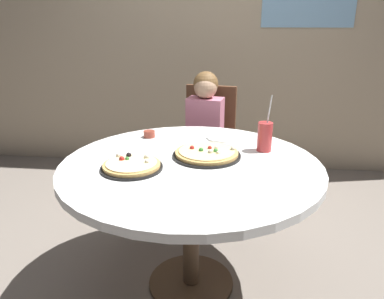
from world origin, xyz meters
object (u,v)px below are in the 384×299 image
at_px(dining_table, 191,178).
at_px(diner_child, 202,153).
at_px(pizza_veggie, 132,165).
at_px(chair_wooden, 208,140).
at_px(pizza_cheese, 207,153).
at_px(plate_small, 221,138).
at_px(soda_cup, 265,137).
at_px(sauce_bowl, 149,134).

xyz_separation_m(dining_table, diner_child, (-0.01, 0.86, -0.18)).
bearing_deg(dining_table, pizza_veggie, -156.84).
distance_m(dining_table, chair_wooden, 1.05).
height_order(diner_child, pizza_cheese, diner_child).
bearing_deg(pizza_cheese, plate_small, 78.48).
distance_m(diner_child, pizza_veggie, 1.05).
distance_m(chair_wooden, pizza_cheese, 0.98).
relative_size(soda_cup, plate_small, 1.71).
bearing_deg(dining_table, diner_child, 90.85).
distance_m(sauce_bowl, plate_small, 0.44).
xyz_separation_m(chair_wooden, pizza_cheese, (0.06, -0.95, 0.24)).
height_order(dining_table, pizza_veggie, pizza_veggie).
bearing_deg(soda_cup, pizza_veggie, -153.08).
bearing_deg(diner_child, chair_wooden, 81.16).
bearing_deg(pizza_cheese, diner_child, 96.45).
height_order(pizza_veggie, plate_small, pizza_veggie).
height_order(dining_table, soda_cup, soda_cup).
relative_size(chair_wooden, pizza_cheese, 2.64).
bearing_deg(sauce_bowl, pizza_cheese, -38.09).
height_order(dining_table, chair_wooden, chair_wooden).
relative_size(dining_table, soda_cup, 4.28).
relative_size(diner_child, pizza_cheese, 3.01).
bearing_deg(chair_wooden, sauce_bowl, -115.91).
bearing_deg(sauce_bowl, dining_table, -51.88).
distance_m(chair_wooden, plate_small, 0.68).
bearing_deg(pizza_veggie, soda_cup, 26.92).
bearing_deg(pizza_veggie, chair_wooden, 75.92).
xyz_separation_m(chair_wooden, soda_cup, (0.36, -0.82, 0.30)).
xyz_separation_m(diner_child, soda_cup, (0.39, -0.64, 0.35)).
height_order(dining_table, sauce_bowl, sauce_bowl).
xyz_separation_m(chair_wooden, plate_small, (0.12, -0.63, 0.22)).
bearing_deg(plate_small, pizza_veggie, -128.09).
height_order(pizza_veggie, soda_cup, soda_cup).
relative_size(sauce_bowl, plate_small, 0.39).
distance_m(chair_wooden, diner_child, 0.19).
relative_size(chair_wooden, pizza_veggie, 3.17).
bearing_deg(pizza_cheese, pizza_veggie, -149.21).
bearing_deg(pizza_veggie, sauce_bowl, 93.14).
relative_size(diner_child, sauce_bowl, 15.46).
bearing_deg(pizza_cheese, sauce_bowl, 141.91).
xyz_separation_m(dining_table, chair_wooden, (0.02, 1.04, -0.13)).
height_order(diner_child, soda_cup, diner_child).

